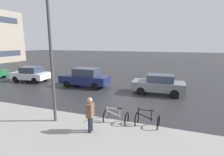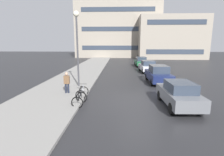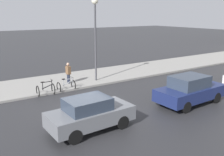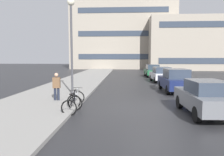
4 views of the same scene
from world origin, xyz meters
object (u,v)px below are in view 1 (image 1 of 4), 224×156
at_px(bicycle_second, 116,117).
at_px(car_white, 31,74).
at_px(car_navy, 85,77).
at_px(streetlamp, 49,31).
at_px(pedestrian, 90,114).
at_px(bicycle_nearest, 147,120).
at_px(car_grey, 159,84).

height_order(bicycle_second, car_white, car_white).
height_order(car_navy, car_white, car_navy).
bearing_deg(car_navy, streetlamp, -162.72).
bearing_deg(car_navy, bicycle_second, -140.98).
relative_size(car_navy, car_white, 1.16).
bearing_deg(pedestrian, bicycle_second, -30.00).
distance_m(bicycle_nearest, bicycle_second, 1.50).
xyz_separation_m(bicycle_nearest, pedestrian, (-1.42, 2.23, 0.55)).
xyz_separation_m(car_white, pedestrian, (-7.55, -10.67, 0.17)).
xyz_separation_m(car_navy, pedestrian, (-7.56, -4.36, 0.11)).
height_order(bicycle_nearest, car_grey, car_grey).
height_order(bicycle_second, car_navy, car_navy).
bearing_deg(car_white, car_grey, -90.79).
height_order(bicycle_second, car_grey, car_grey).
relative_size(bicycle_second, car_navy, 0.26).
bearing_deg(pedestrian, car_grey, -16.36).
height_order(car_grey, car_navy, car_navy).
bearing_deg(car_grey, car_navy, 88.37).
distance_m(car_grey, car_navy, 6.53).
bearing_deg(pedestrian, bicycle_nearest, -57.42).
bearing_deg(bicycle_nearest, car_navy, 47.04).
bearing_deg(car_navy, pedestrian, -150.00).
height_order(pedestrian, streetlamp, streetlamp).
height_order(car_grey, streetlamp, streetlamp).
relative_size(car_grey, streetlamp, 0.63).
height_order(car_white, pedestrian, pedestrian).
height_order(car_grey, pedestrian, pedestrian).
bearing_deg(car_navy, car_white, 90.08).
relative_size(bicycle_nearest, car_white, 0.29).
distance_m(bicycle_nearest, car_white, 14.28).
relative_size(bicycle_nearest, car_navy, 0.25).
relative_size(bicycle_second, streetlamp, 0.18).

